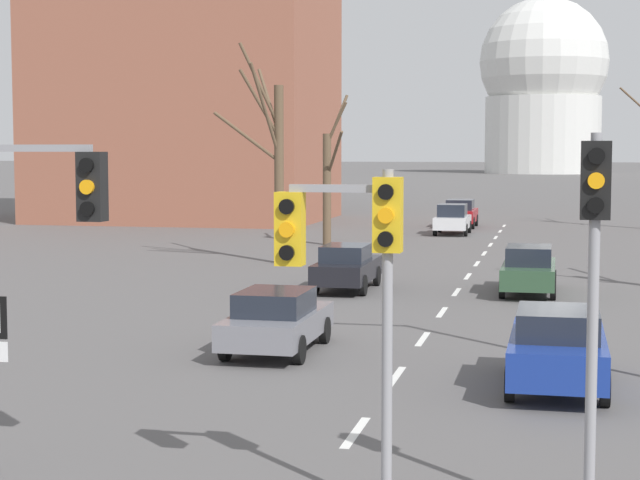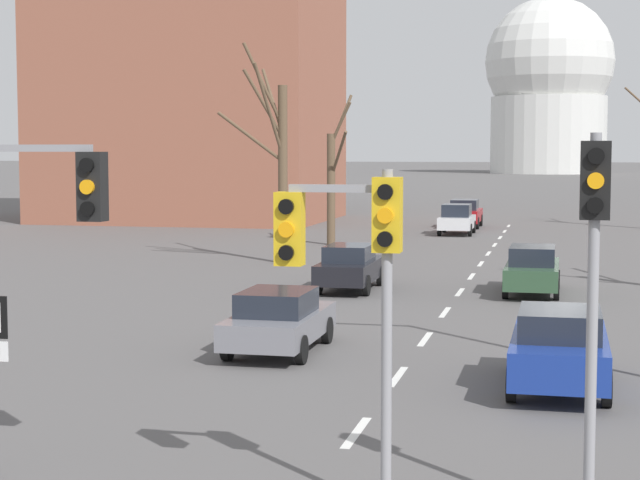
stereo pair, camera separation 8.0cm
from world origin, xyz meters
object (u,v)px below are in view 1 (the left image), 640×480
sedan_near_left (347,267)px  sedan_far_right (529,269)px  sedan_far_left (453,219)px  traffic_signal_near_right (594,253)px  traffic_signal_centre_tall (352,255)px  sedan_distant_centre (277,320)px  sedan_near_right (558,347)px  sedan_mid_centre (460,213)px  traffic_signal_near_left (16,216)px

sedan_near_left → sedan_far_right: (5.97, 0.41, 0.01)m
sedan_near_left → sedan_far_left: sedan_far_left is taller
traffic_signal_near_right → sedan_far_right: size_ratio=1.08×
traffic_signal_centre_tall → sedan_distant_centre: size_ratio=1.05×
traffic_signal_near_right → sedan_near_left: (-7.30, 21.37, -2.63)m
sedan_near_right → sedan_far_left: bearing=98.6°
traffic_signal_near_right → traffic_signal_centre_tall: (-3.02, -0.03, -0.08)m
sedan_near_right → sedan_far_right: bearing=93.8°
sedan_near_left → sedan_mid_centre: bearing=87.9°
sedan_near_right → sedan_mid_centre: bearing=97.6°
sedan_far_right → sedan_distant_centre: size_ratio=1.08×
traffic_signal_near_left → sedan_mid_centre: traffic_signal_near_left is taller
sedan_near_left → sedan_mid_centre: size_ratio=0.99×
traffic_signal_near_left → sedan_near_left: size_ratio=1.16×
sedan_far_left → sedan_distant_centre: sedan_far_left is taller
traffic_signal_near_right → traffic_signal_centre_tall: bearing=-179.5°
sedan_mid_centre → traffic_signal_near_right: bearing=-83.1°
sedan_near_right → sedan_mid_centre: sedan_mid_centre is taller
sedan_near_right → sedan_near_left: bearing=116.8°
traffic_signal_centre_tall → sedan_mid_centre: traffic_signal_centre_tall is taller
sedan_mid_centre → traffic_signal_centre_tall: bearing=-86.5°
sedan_mid_centre → sedan_far_right: sedan_mid_centre is taller
sedan_near_left → sedan_far_left: (1.17, 24.35, 0.06)m
traffic_signal_near_left → sedan_near_right: traffic_signal_near_left is taller
sedan_far_right → sedan_distant_centre: (-5.44, -11.54, -0.05)m
sedan_near_left → sedan_near_right: sedan_near_right is taller
sedan_far_right → traffic_signal_centre_tall: bearing=-94.4°
sedan_near_left → sedan_distant_centre: sedan_near_left is taller
traffic_signal_near_left → sedan_far_right: size_ratio=1.10×
traffic_signal_near_left → sedan_distant_centre: size_ratio=1.18×
sedan_far_right → sedan_distant_centre: 12.76m
traffic_signal_centre_tall → sedan_far_right: (1.69, 21.81, -2.55)m
sedan_near_right → sedan_distant_centre: (-6.37, 2.52, -0.07)m
sedan_distant_centre → sedan_near_right: bearing=-21.6°
traffic_signal_near_right → sedan_near_right: 8.15m
sedan_near_right → sedan_distant_centre: size_ratio=1.02×
sedan_near_right → sedan_far_left: size_ratio=1.08×
sedan_near_right → sedan_far_right: (-0.93, 14.07, -0.03)m
sedan_near_right → sedan_mid_centre: (-5.79, 43.55, 0.04)m
sedan_far_left → traffic_signal_near_left: bearing=-92.2°
sedan_near_right → sedan_far_right: sedan_near_right is taller
sedan_far_left → sedan_distant_centre: size_ratio=0.94×
sedan_far_right → sedan_near_right: bearing=-86.2°
traffic_signal_near_right → sedan_near_right: size_ratio=1.14×
sedan_far_right → sedan_distant_centre: sedan_far_right is taller
traffic_signal_near_left → sedan_near_left: bearing=88.4°
traffic_signal_centre_tall → sedan_far_left: 45.92m
traffic_signal_near_right → sedan_near_right: (-0.40, 7.72, -2.59)m
traffic_signal_near_left → sedan_far_right: 22.72m
sedan_near_left → sedan_distant_centre: bearing=-87.3°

